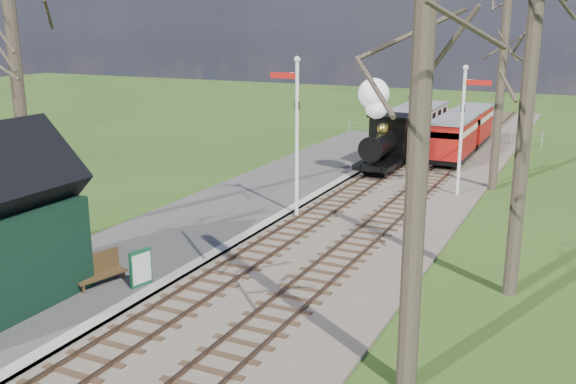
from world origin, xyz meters
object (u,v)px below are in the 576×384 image
at_px(semaphore_near, 295,126).
at_px(sign_board, 141,268).
at_px(red_carriage_a, 452,139).
at_px(red_carriage_b, 471,125).
at_px(bench, 98,270).
at_px(locomotive, 384,132).
at_px(semaphore_far, 464,121).
at_px(coach, 415,127).

xyz_separation_m(semaphore_near, sign_board, (-0.81, -8.46, -2.89)).
relative_size(red_carriage_a, red_carriage_b, 1.00).
bearing_deg(sign_board, semaphore_near, 84.54).
bearing_deg(bench, red_carriage_b, 78.72).
relative_size(locomotive, sign_board, 4.49).
bearing_deg(semaphore_far, semaphore_near, -130.60).
relative_size(semaphore_near, coach, 0.82).
height_order(semaphore_far, locomotive, semaphore_far).
relative_size(semaphore_far, bench, 3.57).
bearing_deg(red_carriage_a, sign_board, -101.17).
relative_size(locomotive, red_carriage_b, 1.01).
bearing_deg(bench, semaphore_far, 64.24).
bearing_deg(semaphore_near, locomotive, 85.05).
bearing_deg(coach, sign_board, -93.88).
bearing_deg(bench, coach, 83.26).
relative_size(semaphore_near, sign_board, 5.89).
bearing_deg(semaphore_far, sign_board, -112.38).
xyz_separation_m(locomotive, red_carriage_a, (2.61, 3.97, -0.78)).
height_order(red_carriage_a, sign_board, red_carriage_a).
distance_m(semaphore_near, red_carriage_b, 18.64).
bearing_deg(semaphore_far, red_carriage_b, 98.27).
height_order(coach, red_carriage_a, coach).
relative_size(red_carriage_a, sign_board, 4.44).
height_order(locomotive, red_carriage_a, locomotive).
height_order(semaphore_near, red_carriage_a, semaphore_near).
distance_m(red_carriage_a, sign_board, 21.58).
distance_m(red_carriage_b, bench, 27.60).
xyz_separation_m(semaphore_near, coach, (0.77, 14.80, -2.03)).
xyz_separation_m(semaphore_far, bench, (-7.17, -14.86, -2.74)).
height_order(red_carriage_b, sign_board, red_carriage_b).
distance_m(locomotive, red_carriage_b, 9.85).
bearing_deg(sign_board, bench, -161.71).
bearing_deg(red_carriage_b, red_carriage_a, -90.00).
relative_size(coach, bench, 4.73).
height_order(semaphore_near, semaphore_far, semaphore_near).
xyz_separation_m(semaphore_far, coach, (-4.37, 8.80, -1.76)).
bearing_deg(bench, locomotive, 81.01).
xyz_separation_m(locomotive, bench, (-2.78, -17.59, -1.56)).
bearing_deg(red_carriage_a, semaphore_far, -75.17).
xyz_separation_m(red_carriage_b, sign_board, (-4.18, -26.66, -0.66)).
xyz_separation_m(semaphore_near, locomotive, (0.76, 8.73, -1.45)).
distance_m(semaphore_far, red_carriage_b, 12.48).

